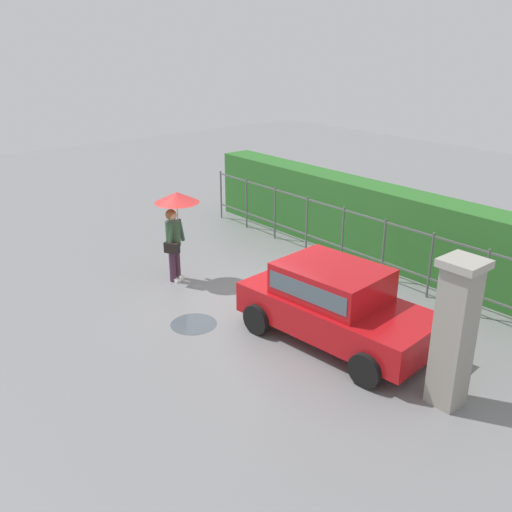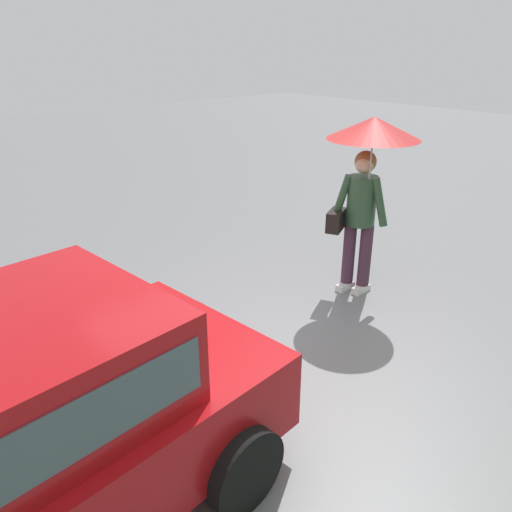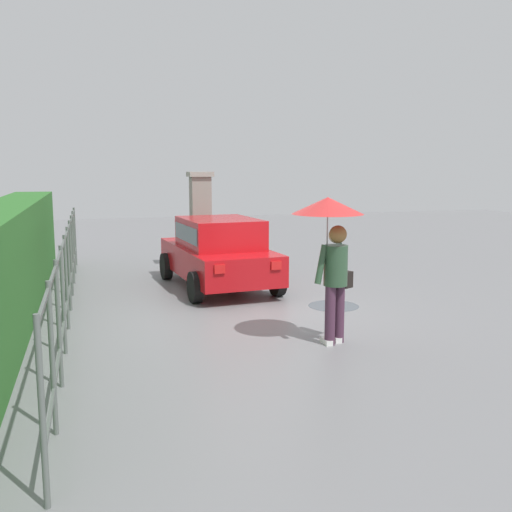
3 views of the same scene
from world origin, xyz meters
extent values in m
plane|color=slate|center=(0.00, 0.00, 0.00)|extent=(40.00, 40.00, 0.00)
cube|color=#B71116|center=(2.40, 0.22, 0.58)|extent=(3.83, 1.97, 0.60)
cube|color=#B71116|center=(2.25, 0.21, 1.18)|extent=(2.02, 1.60, 0.60)
cube|color=#4C5B66|center=(2.25, 0.21, 1.20)|extent=(1.87, 1.61, 0.33)
cylinder|color=black|center=(3.57, 1.17, 0.30)|extent=(0.61, 0.23, 0.60)
cylinder|color=black|center=(3.72, -0.50, 0.30)|extent=(0.61, 0.23, 0.60)
cylinder|color=black|center=(1.08, 0.95, 0.30)|extent=(0.61, 0.23, 0.60)
cylinder|color=black|center=(1.23, -0.72, 0.30)|extent=(0.61, 0.23, 0.60)
cube|color=red|center=(0.50, 0.61, 0.73)|extent=(0.08, 0.20, 0.16)
cube|color=red|center=(0.59, -0.49, 0.73)|extent=(0.08, 0.20, 0.16)
cylinder|color=#47283D|center=(-2.03, -0.45, 0.43)|extent=(0.15, 0.15, 0.86)
cylinder|color=#47283D|center=(-1.95, -0.63, 0.43)|extent=(0.15, 0.15, 0.86)
cube|color=white|center=(-1.98, -0.43, 0.04)|extent=(0.26, 0.10, 0.08)
cube|color=white|center=(-1.89, -0.61, 0.04)|extent=(0.26, 0.10, 0.08)
cylinder|color=#2D4C33|center=(-1.99, -0.54, 1.15)|extent=(0.34, 0.34, 0.58)
sphere|color=#DBAD89|center=(-1.99, -0.54, 1.58)|extent=(0.22, 0.22, 0.22)
sphere|color=olive|center=(-2.02, -0.55, 1.60)|extent=(0.25, 0.25, 0.25)
cylinder|color=#2D4C33|center=(-2.01, -0.31, 1.18)|extent=(0.18, 0.24, 0.56)
cylinder|color=#2D4C33|center=(-1.82, -0.71, 1.18)|extent=(0.18, 0.24, 0.56)
cylinder|color=#B2B2B7|center=(-1.93, -0.43, 1.50)|extent=(0.02, 0.02, 0.77)
cone|color=red|center=(-1.93, -0.43, 2.00)|extent=(1.02, 1.02, 0.24)
cube|color=black|center=(-1.77, -0.72, 0.91)|extent=(0.38, 0.29, 0.24)
cube|color=gray|center=(4.82, 0.13, 1.15)|extent=(0.48, 0.48, 2.30)
cube|color=#9E998E|center=(4.82, 0.13, 2.36)|extent=(0.60, 0.60, 0.12)
cylinder|color=#59605B|center=(-5.18, 3.19, 0.75)|extent=(0.05, 0.05, 1.50)
cylinder|color=#59605B|center=(-3.92, 3.19, 0.75)|extent=(0.05, 0.05, 1.50)
cylinder|color=#59605B|center=(-2.66, 3.19, 0.75)|extent=(0.05, 0.05, 1.50)
cylinder|color=#59605B|center=(-1.40, 3.19, 0.75)|extent=(0.05, 0.05, 1.50)
cylinder|color=#59605B|center=(-0.14, 3.19, 0.75)|extent=(0.05, 0.05, 1.50)
cylinder|color=#59605B|center=(1.12, 3.19, 0.75)|extent=(0.05, 0.05, 1.50)
cylinder|color=#59605B|center=(2.39, 3.19, 0.75)|extent=(0.05, 0.05, 1.50)
cylinder|color=#59605B|center=(3.65, 3.19, 0.75)|extent=(0.05, 0.05, 1.50)
cube|color=#59605B|center=(0.49, 3.19, 1.42)|extent=(11.35, 0.03, 0.04)
cube|color=#59605B|center=(0.49, 3.19, 0.45)|extent=(11.35, 0.03, 0.04)
cube|color=#2D6B28|center=(0.49, 4.18, 0.95)|extent=(12.35, 0.90, 1.90)
cylinder|color=#4C545B|center=(0.13, -1.46, 0.00)|extent=(0.93, 0.93, 0.00)
camera|label=1|loc=(8.64, -6.95, 5.40)|focal=39.76mm
camera|label=2|loc=(2.59, 2.79, 2.84)|focal=34.63mm
camera|label=3|loc=(-9.47, 2.79, 2.54)|focal=40.59mm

